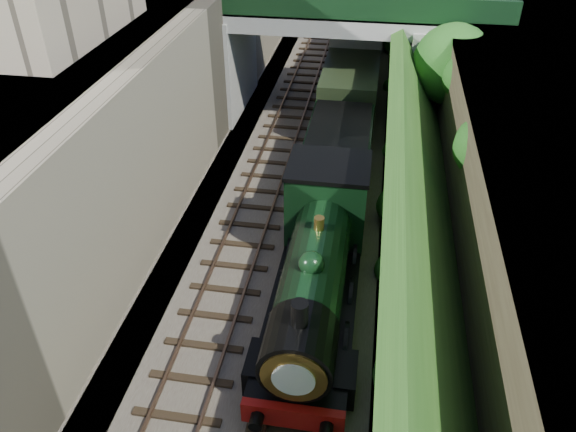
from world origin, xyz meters
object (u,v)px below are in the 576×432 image
object	(u,v)px
tree	(454,67)
tender	(337,163)
road_bridge	(349,44)
locomotive	(317,267)

from	to	relation	value
tree	tender	world-z (taller)	tree
road_bridge	tree	xyz separation A→B (m)	(4.97, -4.17, 0.57)
road_bridge	locomotive	world-z (taller)	road_bridge
road_bridge	locomotive	bearing A→B (deg)	-89.07
locomotive	tender	bearing A→B (deg)	90.00
road_bridge	tender	bearing A→B (deg)	-88.25
tree	tender	size ratio (longest dim) A/B	1.10
tree	locomotive	world-z (taller)	tree
tree	tender	distance (m)	6.99
road_bridge	locomotive	distance (m)	15.87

